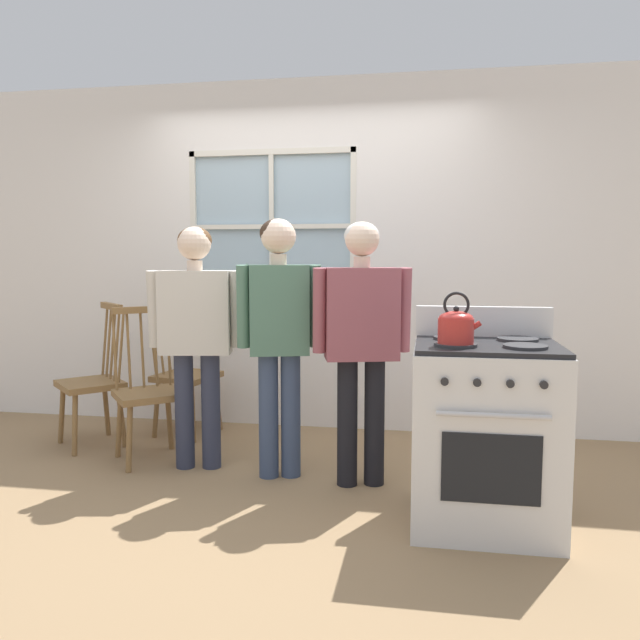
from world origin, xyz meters
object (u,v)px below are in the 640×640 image
(person_adult_right, at_px, (361,328))
(kettle, at_px, (456,326))
(person_teen_center, at_px, (279,322))
(chair_center_cluster, at_px, (184,375))
(chair_near_wall, at_px, (149,393))
(person_elderly_left, at_px, (196,322))
(chair_by_window, at_px, (93,383))
(potted_plant, at_px, (248,288))
(stove, at_px, (485,432))

(person_adult_right, xyz_separation_m, kettle, (0.51, -0.56, 0.08))
(person_teen_center, bearing_deg, chair_center_cluster, 123.90)
(chair_center_cluster, bearing_deg, kettle, -113.41)
(chair_center_cluster, relative_size, person_teen_center, 0.64)
(chair_near_wall, distance_m, person_elderly_left, 0.62)
(person_elderly_left, xyz_separation_m, person_teen_center, (0.55, -0.07, 0.02))
(kettle, bearing_deg, chair_by_window, 157.62)
(person_teen_center, bearing_deg, chair_by_window, 148.55)
(person_elderly_left, distance_m, kettle, 1.72)
(person_elderly_left, distance_m, person_adult_right, 1.07)
(potted_plant, bearing_deg, kettle, -47.94)
(chair_by_window, distance_m, chair_center_cluster, 0.65)
(person_teen_center, height_order, person_adult_right, person_teen_center)
(kettle, relative_size, potted_plant, 0.77)
(chair_by_window, bearing_deg, stove, 25.16)
(chair_near_wall, height_order, kettle, kettle)
(chair_near_wall, distance_m, potted_plant, 1.20)
(person_adult_right, xyz_separation_m, potted_plant, (-1.02, 1.13, 0.17))
(person_elderly_left, relative_size, person_teen_center, 0.97)
(kettle, distance_m, potted_plant, 2.28)
(person_adult_right, relative_size, kettle, 6.28)
(chair_by_window, distance_m, stove, 2.79)
(stove, bearing_deg, kettle, -140.53)
(person_elderly_left, height_order, kettle, person_elderly_left)
(person_elderly_left, relative_size, person_adult_right, 0.99)
(person_teen_center, distance_m, stove, 1.36)
(chair_by_window, xyz_separation_m, person_adult_right, (1.97, -0.46, 0.49))
(chair_by_window, distance_m, kettle, 2.75)
(person_elderly_left, bearing_deg, stove, -27.81)
(chair_near_wall, xyz_separation_m, person_teen_center, (0.93, -0.17, 0.51))
(stove, bearing_deg, potted_plant, 137.21)
(chair_near_wall, relative_size, stove, 0.94)
(person_elderly_left, relative_size, kettle, 6.22)
(person_adult_right, bearing_deg, kettle, -62.27)
(person_teen_center, xyz_separation_m, potted_plant, (-0.51, 1.08, 0.15))
(chair_near_wall, distance_m, stove, 2.21)
(chair_by_window, distance_m, person_adult_right, 2.08)
(chair_by_window, relative_size, kettle, 4.12)
(chair_center_cluster, bearing_deg, potted_plant, -43.43)
(chair_by_window, relative_size, person_elderly_left, 0.66)
(kettle, bearing_deg, person_teen_center, 148.79)
(person_adult_right, relative_size, potted_plant, 4.81)
(chair_by_window, relative_size, person_teen_center, 0.64)
(chair_by_window, distance_m, potted_plant, 1.34)
(chair_by_window, height_order, kettle, kettle)
(person_teen_center, height_order, potted_plant, person_teen_center)
(potted_plant, bearing_deg, person_elderly_left, -92.45)
(person_adult_right, height_order, potted_plant, person_adult_right)
(chair_center_cluster, relative_size, person_adult_right, 0.66)
(chair_center_cluster, distance_m, person_elderly_left, 0.95)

